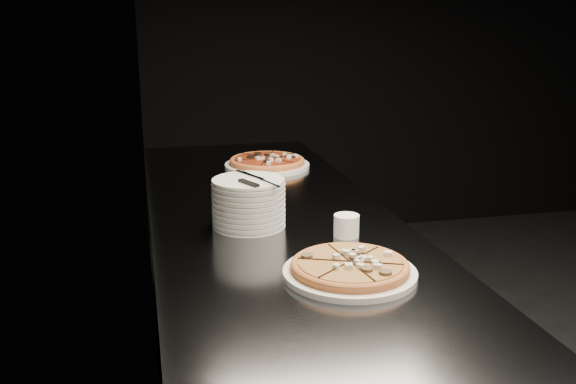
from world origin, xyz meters
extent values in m
cube|color=black|center=(-2.50, 0.00, 1.40)|extent=(0.02, 5.00, 2.80)
cube|color=black|center=(0.00, 2.50, 1.40)|extent=(5.00, 0.02, 2.80)
cube|color=slate|center=(-2.13, 0.00, 0.45)|extent=(0.70, 2.40, 0.90)
cube|color=slate|center=(-2.13, 0.00, 0.91)|extent=(0.74, 2.44, 0.02)
cylinder|color=white|center=(-2.05, -0.41, 0.93)|extent=(0.32, 0.32, 0.01)
cylinder|color=#D2773F|center=(-2.05, -0.41, 0.94)|extent=(0.36, 0.36, 0.01)
torus|color=#D2773F|center=(-2.05, -0.41, 0.95)|extent=(0.37, 0.37, 0.02)
cylinder|color=gold|center=(-2.05, -0.41, 0.95)|extent=(0.32, 0.32, 0.01)
cylinder|color=white|center=(-2.02, 0.72, 0.93)|extent=(0.34, 0.34, 0.02)
cylinder|color=#D2773F|center=(-2.02, 0.72, 0.94)|extent=(0.34, 0.34, 0.01)
torus|color=#D2773F|center=(-2.02, 0.72, 0.95)|extent=(0.34, 0.34, 0.02)
cylinder|color=maroon|center=(-2.02, 0.72, 0.95)|extent=(0.30, 0.30, 0.01)
cylinder|color=white|center=(-2.22, 0.01, 0.93)|extent=(0.21, 0.21, 0.02)
cylinder|color=white|center=(-2.22, 0.01, 0.94)|extent=(0.21, 0.21, 0.02)
cylinder|color=white|center=(-2.22, 0.01, 0.96)|extent=(0.21, 0.21, 0.02)
cylinder|color=white|center=(-2.22, 0.01, 0.97)|extent=(0.21, 0.21, 0.02)
cylinder|color=white|center=(-2.22, 0.01, 0.99)|extent=(0.21, 0.21, 0.02)
cylinder|color=white|center=(-2.22, 0.01, 1.01)|extent=(0.21, 0.21, 0.02)
cylinder|color=white|center=(-2.22, 0.01, 1.02)|extent=(0.21, 0.21, 0.02)
cylinder|color=white|center=(-2.22, 0.01, 1.04)|extent=(0.21, 0.21, 0.02)
cylinder|color=white|center=(-2.22, 0.01, 1.05)|extent=(0.21, 0.21, 0.02)
cube|color=#BABCC1|center=(-2.21, 0.05, 1.06)|extent=(0.07, 0.13, 0.00)
cube|color=black|center=(-2.23, -0.05, 1.07)|extent=(0.05, 0.08, 0.01)
cube|color=#BABCC1|center=(-2.19, 0.00, 1.06)|extent=(0.04, 0.21, 0.00)
cylinder|color=white|center=(-1.97, -0.14, 0.95)|extent=(0.07, 0.07, 0.06)
cylinder|color=black|center=(-1.97, -0.14, 0.97)|extent=(0.06, 0.06, 0.01)
camera|label=1|loc=(-2.51, -1.75, 1.52)|focal=40.00mm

